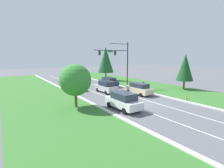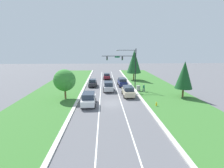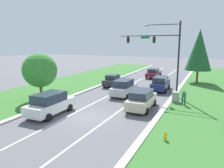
# 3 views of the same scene
# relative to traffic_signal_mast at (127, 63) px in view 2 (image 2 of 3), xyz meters

# --- Properties ---
(ground_plane) EXTENTS (160.00, 160.00, 0.00)m
(ground_plane) POSITION_rel_traffic_signal_mast_xyz_m (-3.99, -10.68, -5.88)
(ground_plane) COLOR #5B5B60
(curb_strip_right) EXTENTS (0.50, 90.00, 0.15)m
(curb_strip_right) POSITION_rel_traffic_signal_mast_xyz_m (1.66, -10.68, -5.80)
(curb_strip_right) COLOR beige
(curb_strip_right) RESTS_ON ground_plane
(curb_strip_left) EXTENTS (0.50, 90.00, 0.15)m
(curb_strip_left) POSITION_rel_traffic_signal_mast_xyz_m (-9.64, -10.68, -5.80)
(curb_strip_left) COLOR beige
(curb_strip_left) RESTS_ON ground_plane
(grass_verge_right) EXTENTS (10.00, 90.00, 0.08)m
(grass_verge_right) POSITION_rel_traffic_signal_mast_xyz_m (6.91, -10.68, -5.84)
(grass_verge_right) COLOR #38702D
(grass_verge_right) RESTS_ON ground_plane
(grass_verge_left) EXTENTS (10.00, 90.00, 0.08)m
(grass_verge_left) POSITION_rel_traffic_signal_mast_xyz_m (-14.89, -10.68, -5.84)
(grass_verge_left) COLOR #38702D
(grass_verge_left) RESTS_ON ground_plane
(lane_stripe_inner_left) EXTENTS (0.14, 81.00, 0.01)m
(lane_stripe_inner_left) POSITION_rel_traffic_signal_mast_xyz_m (-5.79, -10.68, -5.88)
(lane_stripe_inner_left) COLOR white
(lane_stripe_inner_left) RESTS_ON ground_plane
(lane_stripe_inner_right) EXTENTS (0.14, 81.00, 0.01)m
(lane_stripe_inner_right) POSITION_rel_traffic_signal_mast_xyz_m (-2.19, -10.68, -5.88)
(lane_stripe_inner_right) COLOR white
(lane_stripe_inner_right) RESTS_ON ground_plane
(traffic_signal_mast) EXTENTS (7.54, 0.41, 8.94)m
(traffic_signal_mast) POSITION_rel_traffic_signal_mast_xyz_m (0.00, 0.00, 0.00)
(traffic_signal_mast) COLOR black
(traffic_signal_mast) RESTS_ON ground_plane
(white_suv) EXTENTS (2.30, 4.98, 2.05)m
(white_suv) POSITION_rel_traffic_signal_mast_xyz_m (-7.52, -11.46, -4.83)
(white_suv) COLOR white
(white_suv) RESTS_ON ground_plane
(navy_suv) EXTENTS (2.17, 4.93, 1.92)m
(navy_suv) POSITION_rel_traffic_signal_mast_xyz_m (-0.58, 2.97, -4.89)
(navy_suv) COLOR navy
(navy_suv) RESTS_ON ground_plane
(burgundy_sedan) EXTENTS (2.17, 4.69, 1.71)m
(burgundy_sedan) POSITION_rel_traffic_signal_mast_xyz_m (-4.13, 13.24, -5.01)
(burgundy_sedan) COLOR maroon
(burgundy_sedan) RESTS_ON ground_plane
(charcoal_sedan) EXTENTS (1.96, 4.25, 1.77)m
(charcoal_sedan) POSITION_rel_traffic_signal_mast_xyz_m (-7.74, 2.94, -5.01)
(charcoal_sedan) COLOR #28282D
(charcoal_sedan) RESTS_ON ground_plane
(champagne_suv) EXTENTS (2.17, 5.02, 1.90)m
(champagne_suv) POSITION_rel_traffic_signal_mast_xyz_m (-0.44, -6.26, -4.91)
(champagne_suv) COLOR beige
(champagne_suv) RESTS_ON ground_plane
(silver_suv) EXTENTS (2.20, 4.74, 2.00)m
(silver_suv) POSITION_rel_traffic_signal_mast_xyz_m (-4.10, -1.90, -4.87)
(silver_suv) COLOR silver
(silver_suv) RESTS_ON ground_plane
(utility_cabinet) EXTENTS (0.70, 0.60, 1.20)m
(utility_cabinet) POSITION_rel_traffic_signal_mast_xyz_m (2.26, -2.53, -5.28)
(utility_cabinet) COLOR #9E9E99
(utility_cabinet) RESTS_ON ground_plane
(pedestrian) EXTENTS (0.42, 0.29, 1.69)m
(pedestrian) POSITION_rel_traffic_signal_mast_xyz_m (3.23, -3.35, -4.94)
(pedestrian) COLOR #232842
(pedestrian) RESTS_ON ground_plane
(fire_hydrant) EXTENTS (0.34, 0.20, 0.70)m
(fire_hydrant) POSITION_rel_traffic_signal_mast_xyz_m (3.16, -12.60, -5.54)
(fire_hydrant) COLOR gold
(fire_hydrant) RESTS_ON ground_plane
(conifer_near_right_tree) EXTENTS (4.05, 4.05, 8.59)m
(conifer_near_right_tree) POSITION_rel_traffic_signal_mast_xyz_m (3.59, 11.03, -0.54)
(conifer_near_right_tree) COLOR brown
(conifer_near_right_tree) RESTS_ON ground_plane
(oak_near_left_tree) EXTENTS (3.87, 3.87, 5.36)m
(oak_near_left_tree) POSITION_rel_traffic_signal_mast_xyz_m (-11.99, -7.72, -2.46)
(oak_near_left_tree) COLOR brown
(oak_near_left_tree) RESTS_ON ground_plane
(conifer_far_right_tree) EXTENTS (3.11, 3.11, 6.71)m
(conifer_far_right_tree) POSITION_rel_traffic_signal_mast_xyz_m (9.56, -7.72, -1.68)
(conifer_far_right_tree) COLOR brown
(conifer_far_right_tree) RESTS_ON ground_plane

